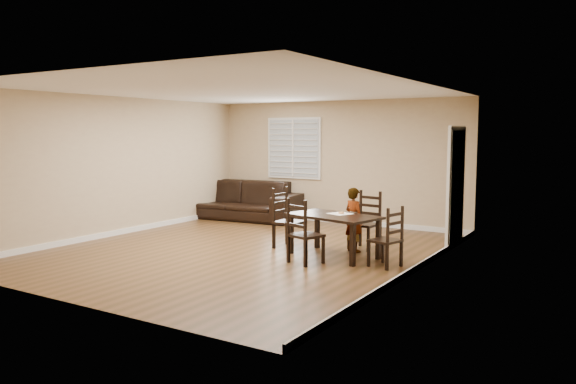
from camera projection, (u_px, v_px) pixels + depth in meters
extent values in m
plane|color=brown|center=(244.00, 250.00, 9.58)|extent=(7.00, 7.00, 0.00)
cube|color=tan|center=(337.00, 162.00, 12.40)|extent=(6.00, 0.04, 2.70)
cube|color=tan|center=(65.00, 189.00, 6.47)|extent=(6.00, 0.04, 2.70)
cube|color=tan|center=(120.00, 166.00, 11.00)|extent=(0.04, 7.00, 2.70)
cube|color=tan|center=(417.00, 179.00, 7.87)|extent=(0.04, 7.00, 2.70)
cube|color=white|center=(243.00, 90.00, 9.30)|extent=(6.00, 7.00, 0.04)
cube|color=white|center=(294.00, 148.00, 12.90)|extent=(1.40, 0.08, 1.40)
cube|color=white|center=(456.00, 189.00, 9.78)|extent=(0.06, 0.94, 2.05)
cylinder|color=#332114|center=(449.00, 195.00, 9.55)|extent=(0.06, 0.06, 0.02)
cube|color=white|center=(336.00, 221.00, 12.52)|extent=(6.00, 0.03, 0.10)
cube|color=white|center=(123.00, 231.00, 11.13)|extent=(0.03, 7.00, 0.10)
cube|color=white|center=(413.00, 270.00, 8.02)|extent=(0.03, 7.00, 0.10)
cube|color=black|center=(334.00, 216.00, 9.05)|extent=(1.60, 1.12, 0.04)
cube|color=black|center=(291.00, 234.00, 9.30)|extent=(0.08, 0.08, 0.64)
cube|color=black|center=(353.00, 245.00, 8.40)|extent=(0.08, 0.08, 0.64)
cube|color=black|center=(317.00, 230.00, 9.77)|extent=(0.08, 0.08, 0.64)
cube|color=black|center=(378.00, 239.00, 8.86)|extent=(0.08, 0.08, 0.64)
cube|color=black|center=(364.00, 224.00, 9.65)|extent=(0.50, 0.48, 0.04)
cube|color=black|center=(370.00, 219.00, 9.79)|extent=(0.45, 0.10, 1.00)
cube|color=black|center=(349.00, 237.00, 9.66)|extent=(0.05, 0.05, 0.41)
cube|color=black|center=(368.00, 240.00, 9.41)|extent=(0.05, 0.05, 0.41)
cube|color=black|center=(360.00, 235.00, 9.94)|extent=(0.05, 0.05, 0.41)
cube|color=black|center=(379.00, 237.00, 9.69)|extent=(0.05, 0.05, 0.41)
cube|color=black|center=(306.00, 235.00, 8.60)|extent=(0.56, 0.54, 0.04)
cube|color=black|center=(297.00, 232.00, 8.47)|extent=(0.44, 0.18, 1.01)
cube|color=black|center=(323.00, 250.00, 8.59)|extent=(0.05, 0.05, 0.41)
cube|color=black|center=(306.00, 246.00, 8.89)|extent=(0.05, 0.05, 0.41)
cube|color=black|center=(306.00, 253.00, 8.36)|extent=(0.05, 0.05, 0.41)
cube|color=black|center=(289.00, 249.00, 8.66)|extent=(0.05, 0.05, 0.41)
cube|color=black|center=(290.00, 222.00, 9.77)|extent=(0.46, 0.49, 0.04)
cube|color=black|center=(280.00, 217.00, 9.87)|extent=(0.06, 0.47, 1.05)
cube|color=black|center=(292.00, 238.00, 9.52)|extent=(0.04, 0.04, 0.43)
cube|color=black|center=(305.00, 235.00, 9.86)|extent=(0.04, 0.04, 0.43)
cube|color=black|center=(274.00, 236.00, 9.73)|extent=(0.04, 0.04, 0.43)
cube|color=black|center=(287.00, 233.00, 10.06)|extent=(0.04, 0.04, 0.43)
cube|color=black|center=(385.00, 241.00, 8.38)|extent=(0.48, 0.50, 0.04)
cube|color=black|center=(395.00, 238.00, 8.25)|extent=(0.14, 0.41, 0.92)
cube|color=black|center=(383.00, 251.00, 8.64)|extent=(0.04, 0.04, 0.38)
cube|color=black|center=(369.00, 254.00, 8.39)|extent=(0.04, 0.04, 0.38)
cube|color=black|center=(401.00, 254.00, 8.40)|extent=(0.04, 0.04, 0.38)
cube|color=black|center=(387.00, 258.00, 8.16)|extent=(0.04, 0.04, 0.38)
imported|color=gray|center=(354.00, 220.00, 9.43)|extent=(0.47, 0.40, 1.09)
cube|color=white|center=(340.00, 214.00, 9.16)|extent=(0.43, 0.43, 0.00)
torus|color=#D9944D|center=(341.00, 213.00, 9.15)|extent=(0.09, 0.09, 0.03)
torus|color=white|center=(341.00, 212.00, 9.15)|extent=(0.08, 0.08, 0.02)
imported|color=black|center=(237.00, 200.00, 13.15)|extent=(3.11, 1.45, 0.88)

